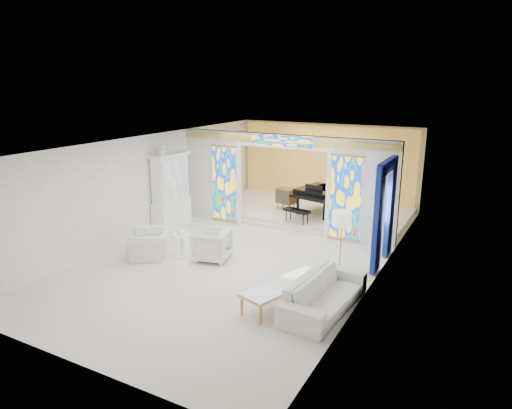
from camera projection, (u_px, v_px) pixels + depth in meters
The scene contains 24 objects.
floor at pixel (251, 250), 12.66m from camera, with size 12.00×12.00×0.00m, color white.
ceiling at pixel (251, 142), 11.87m from camera, with size 7.00×12.00×0.02m, color white.
wall_back at pixel (327, 163), 17.37m from camera, with size 7.00×0.02×3.00m, color white.
wall_front at pixel (68, 281), 7.15m from camera, with size 7.00×0.02×3.00m, color white.
wall_left at pixel (150, 184), 13.85m from camera, with size 0.02×12.00×3.00m, color white.
wall_right at pixel (382, 215), 10.67m from camera, with size 0.02×12.00×3.00m, color white.
partition_wall at pixel (283, 179), 13.92m from camera, with size 7.00×0.22×3.00m.
stained_glass_left at pixel (225, 184), 14.85m from camera, with size 0.90×0.04×2.40m, color gold.
stained_glass_right at pixel (345, 198), 13.00m from camera, with size 0.90×0.04×2.40m, color gold.
stained_glass_transom at pixel (282, 141), 13.53m from camera, with size 2.00×0.04×0.34m, color gold.
alcove_platform at pixel (307, 211), 16.12m from camera, with size 6.80×3.80×0.18m, color white.
gold_curtain_back at pixel (326, 164), 17.27m from camera, with size 6.70×0.10×2.90m, color gold.
chandelier at pixel (314, 142), 15.30m from camera, with size 0.48×0.48×0.30m, color #C69045.
blue_drapes at pixel (385, 204), 11.29m from camera, with size 0.14×1.85×2.65m.
china_cabinet at pixel (171, 192), 14.32m from camera, with size 0.56×1.46×2.72m.
armchair_left at pixel (150, 244), 12.09m from camera, with size 1.10×0.96×0.72m, color white.
armchair_right at pixel (212, 245), 11.86m from camera, with size 0.86×0.88×0.80m, color white.
sofa at pixel (324, 293), 9.27m from camera, with size 2.44×0.96×0.71m, color white.
side_table at pixel (182, 242), 12.07m from camera, with size 0.60×0.60×0.62m.
vase at pixel (181, 231), 11.99m from camera, with size 0.19×0.19×0.20m, color white.
coffee_table at pixel (285, 285), 9.50m from camera, with size 1.25×2.18×0.47m.
floor_lamp at pixel (342, 222), 10.25m from camera, with size 0.54×0.54×1.72m.
grand_piano at pixel (327, 192), 15.37m from camera, with size 2.05×2.76×1.06m.
tv_console at pixel (286, 196), 15.87m from camera, with size 0.73×0.58×0.74m.
Camera 1 is at (5.71, -10.42, 4.53)m, focal length 32.00 mm.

